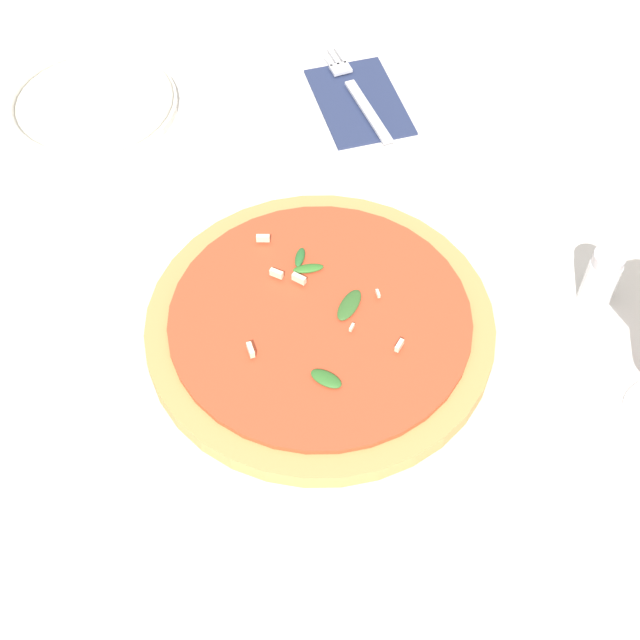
% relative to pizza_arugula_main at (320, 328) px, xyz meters
% --- Properties ---
extents(ground_plane, '(6.00, 6.00, 0.00)m').
position_rel_pizza_arugula_main_xyz_m(ground_plane, '(-0.04, 0.03, -0.02)').
color(ground_plane, silver).
extents(pizza_arugula_main, '(0.35, 0.35, 0.05)m').
position_rel_pizza_arugula_main_xyz_m(pizza_arugula_main, '(0.00, 0.00, 0.00)').
color(pizza_arugula_main, silver).
rests_on(pizza_arugula_main, ground_plane).
extents(napkin, '(0.16, 0.12, 0.01)m').
position_rel_pizza_arugula_main_xyz_m(napkin, '(0.34, -0.09, -0.01)').
color(napkin, navy).
rests_on(napkin, ground_plane).
extents(fork, '(0.18, 0.06, 0.00)m').
position_rel_pizza_arugula_main_xyz_m(fork, '(0.35, -0.08, -0.01)').
color(fork, silver).
rests_on(fork, ground_plane).
extents(side_plate_white, '(0.20, 0.20, 0.02)m').
position_rel_pizza_arugula_main_xyz_m(side_plate_white, '(0.36, 0.23, -0.01)').
color(side_plate_white, silver).
rests_on(side_plate_white, ground_plane).
extents(shaker_pepper, '(0.03, 0.03, 0.07)m').
position_rel_pizza_arugula_main_xyz_m(shaker_pepper, '(0.02, -0.27, 0.02)').
color(shaker_pepper, silver).
rests_on(shaker_pepper, ground_plane).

